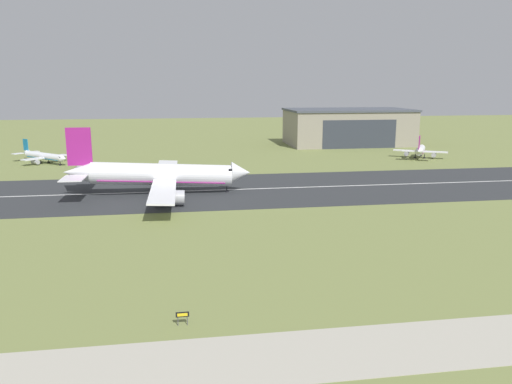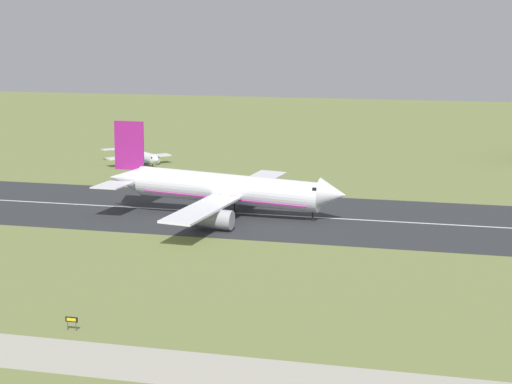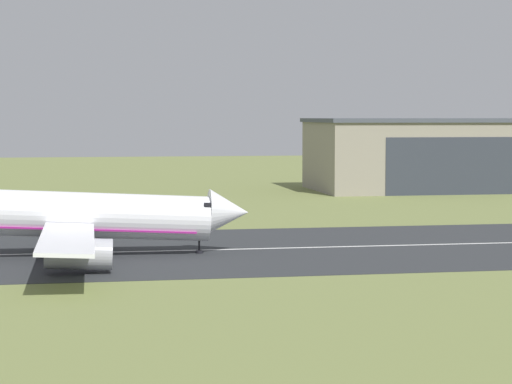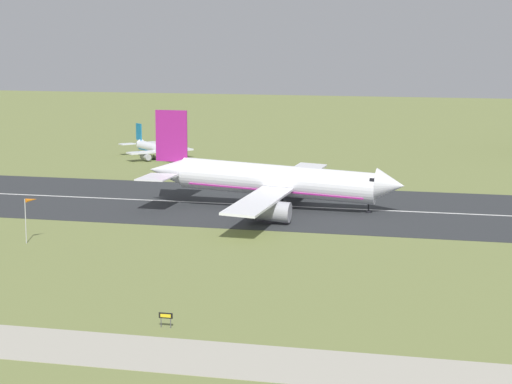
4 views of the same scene
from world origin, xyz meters
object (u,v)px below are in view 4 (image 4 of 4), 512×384
object	(u,v)px
airplane_landing	(275,182)
runway_sign	(166,317)
airplane_parked_west	(159,150)
windsock_pole	(30,203)

from	to	relation	value
airplane_landing	runway_sign	size ratio (longest dim) A/B	35.54
airplane_parked_west	runway_sign	xyz separation A→B (m)	(47.10, -131.03, -1.22)
airplane_landing	runway_sign	bearing A→B (deg)	-86.47
airplane_parked_west	windsock_pole	bearing A→B (deg)	-81.94
airplane_landing	windsock_pole	distance (m)	46.50
windsock_pole	runway_sign	bearing A→B (deg)	-46.94
airplane_parked_west	windsock_pole	distance (m)	96.04
windsock_pole	runway_sign	world-z (taller)	windsock_pole
airplane_landing	airplane_parked_west	xyz separation A→B (m)	(-42.65, 58.84, -2.48)
airplane_parked_west	runway_sign	world-z (taller)	airplane_parked_west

